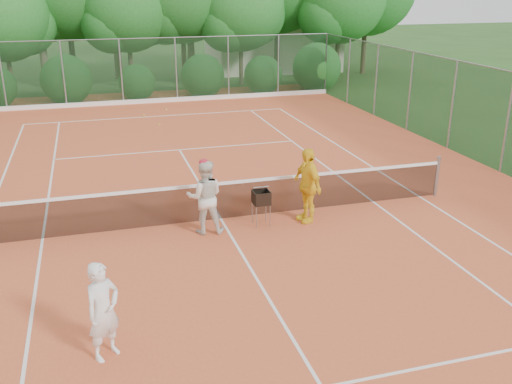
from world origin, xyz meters
TOP-DOWN VIEW (x-y plane):
  - ground at (0.00, 0.00)m, footprint 120.00×120.00m
  - clay_court at (0.00, 0.00)m, footprint 18.00×36.00m
  - club_building at (9.00, 24.00)m, footprint 8.00×5.00m
  - tennis_net at (0.00, 0.00)m, footprint 11.97×0.10m
  - player_white at (-2.89, -4.78)m, footprint 0.69×0.65m
  - player_center_grp at (-0.50, -0.62)m, footprint 0.94×0.79m
  - player_yellow at (1.97, -0.63)m, footprint 0.64×1.13m
  - ball_hopper at (0.85, -0.59)m, footprint 0.37×0.37m
  - stray_ball_a at (-0.62, 12.13)m, footprint 0.07×0.07m
  - stray_ball_b at (0.46, 12.99)m, footprint 0.07×0.07m
  - stray_ball_c at (-0.20, 10.15)m, footprint 0.07×0.07m
  - court_markings at (0.00, 0.00)m, footprint 11.03×23.83m
  - fence_back at (0.00, 15.00)m, footprint 18.07×0.07m

SIDE VIEW (x-z plane):
  - ground at x=0.00m, z-range 0.00..0.00m
  - clay_court at x=0.00m, z-range 0.00..0.02m
  - court_markings at x=0.00m, z-range 0.02..0.03m
  - stray_ball_a at x=-0.62m, z-range 0.02..0.09m
  - stray_ball_b at x=0.46m, z-range 0.02..0.09m
  - stray_ball_c at x=-0.20m, z-range 0.02..0.09m
  - tennis_net at x=0.00m, z-range -0.02..1.08m
  - ball_hopper at x=0.85m, z-range 0.27..1.13m
  - player_white at x=-2.89m, z-range 0.02..1.61m
  - player_center_grp at x=-0.50m, z-range 0.01..1.77m
  - player_yellow at x=1.97m, z-range 0.02..1.83m
  - club_building at x=9.00m, z-range 0.00..3.00m
  - fence_back at x=0.00m, z-range 0.02..3.02m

